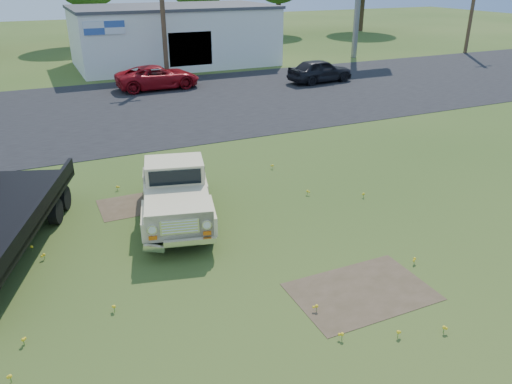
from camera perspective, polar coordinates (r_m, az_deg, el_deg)
ground at (r=12.91m, az=-1.33°, el=-5.92°), size 140.00×140.00×0.00m
asphalt_lot at (r=26.47m, az=-14.48°, el=9.16°), size 90.00×14.00×0.02m
dirt_patch_a at (r=11.37m, az=11.97°, el=-11.10°), size 3.00×2.00×0.01m
dirt_patch_b at (r=15.41m, az=-13.41°, el=-1.40°), size 2.20×1.60×0.01m
commercial_building at (r=38.95m, az=-9.39°, el=17.29°), size 14.20×8.20×4.15m
utility_pole_mid at (r=33.42m, az=-10.69°, el=20.46°), size 1.60×0.30×9.00m
vintage_pickup_truck at (r=14.02m, az=-9.16°, el=0.28°), size 2.96×5.12×1.75m
red_pickup at (r=30.73m, az=-11.16°, el=12.74°), size 4.89×2.33×1.35m
dark_sedan at (r=32.27m, az=7.33°, el=13.58°), size 4.29×2.01×1.42m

